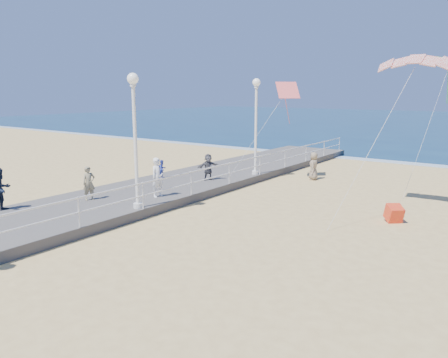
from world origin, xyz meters
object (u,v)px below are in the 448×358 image
Objects in this scene: spectator_7 at (1,189)px; beach_walker_c at (314,166)px; lamp_post_far at (256,116)px; woman_holding_toddler at (158,177)px; spectator_6 at (89,183)px; toddler_held at (162,169)px; spectator_5 at (208,167)px; lamp_post_mid at (135,127)px; box_kite at (394,215)px.

spectator_7 is 16.09m from beach_walker_c.
woman_holding_toddler is (-0.68, -7.13, -2.38)m from lamp_post_far.
woman_holding_toddler reaches higher than spectator_6.
lamp_post_far is at bearing -1.54° from woman_holding_toddler.
toddler_held is 0.57× the size of spectator_5.
spectator_5 is 9.94m from spectator_7.
spectator_6 is at bearing -37.15° from spectator_7.
beach_walker_c is (2.52, 2.30, -2.86)m from lamp_post_far.
lamp_post_far is at bearing 90.00° from lamp_post_mid.
woman_holding_toddler is 1.10× the size of beach_walker_c.
toddler_held is at bearing -25.01° from spectator_6.
spectator_7 is 1.07× the size of beach_walker_c.
spectator_6 is at bearing -173.81° from lamp_post_mid.
lamp_post_far is 6.60× the size of toddler_held.
beach_walker_c is 2.67× the size of box_kite.
lamp_post_mid reaches higher than spectator_7.
spectator_5 is 0.88× the size of beach_walker_c.
spectator_7 is 2.86× the size of box_kite.
lamp_post_far is 13.24m from spectator_7.
lamp_post_mid is at bearing 170.87° from box_kite.
toddler_held is (0.15, 0.15, 0.37)m from woman_holding_toddler.
spectator_6 reaches higher than spectator_5.
woman_holding_toddler is at bearing -24.86° from spectator_6.
lamp_post_far is (0.00, 9.00, 0.00)m from lamp_post_mid.
lamp_post_mid is 3.02× the size of woman_holding_toddler.
lamp_post_mid is 3.10m from woman_holding_toddler.
lamp_post_mid is 6.74m from spectator_5.
toddler_held reaches higher than beach_walker_c.
spectator_5 is at bearing 134.40° from box_kite.
toddler_held is 0.50× the size of beach_walker_c.
lamp_post_mid is 1.00× the size of lamp_post_far.
lamp_post_mid and lamp_post_far have the same top height.
beach_walker_c is at bearing 94.63° from box_kite.
lamp_post_mid is at bearing -31.02° from beach_walker_c.
spectator_5 is 0.82× the size of spectator_7.
lamp_post_mid is 3.69m from spectator_6.
spectator_6 reaches higher than box_kite.
box_kite is at bearing -23.01° from lamp_post_far.
woman_holding_toddler is 9.96m from box_kite.
spectator_5 is (-1.14, -2.87, -2.56)m from lamp_post_far.
woman_holding_toddler is at bearing -95.44° from lamp_post_far.
spectator_5 is 0.95× the size of spectator_6.
spectator_7 is at bearing 173.48° from box_kite.
woman_holding_toddler is at bearing -45.62° from spectator_7.
spectator_6 is at bearing -42.61° from beach_walker_c.
woman_holding_toddler reaches higher than box_kite.
spectator_5 is (-0.46, 4.26, -0.18)m from woman_holding_toddler.
lamp_post_mid is 9.00m from lamp_post_far.
lamp_post_far is 4.45m from beach_walker_c.
spectator_7 is at bearing 173.33° from spectator_6.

